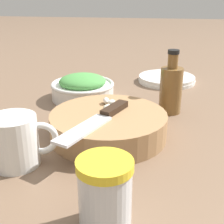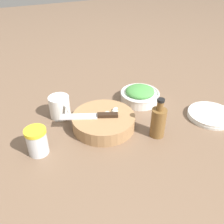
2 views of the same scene
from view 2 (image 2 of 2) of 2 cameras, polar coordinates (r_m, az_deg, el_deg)
The scene contains 9 objects.
ground_plane at distance 0.97m, azimuth 3.23°, elevation -3.35°, with size 5.00×5.00×0.00m, color brown.
cutting_board at distance 0.95m, azimuth -1.93°, elevation -2.15°, with size 0.24×0.24×0.05m.
chef_knife at distance 0.93m, azimuth -4.38°, elevation -0.88°, with size 0.21×0.11×0.01m.
garlic_cloves at distance 0.95m, azimuth 0.07°, elevation 0.21°, with size 0.06×0.03×0.01m.
herb_bowl at distance 1.11m, azimuth 6.38°, elevation 3.94°, with size 0.17×0.17×0.07m.
spice_jar at distance 0.86m, azimuth -16.77°, elevation -6.41°, with size 0.07×0.07×0.10m.
coffee_mug at distance 1.02m, azimuth -11.80°, elevation 1.12°, with size 0.08×0.11×0.09m.
plate_stack at distance 1.09m, azimuth 21.57°, elevation -0.63°, with size 0.18×0.18×0.02m.
oil_bottle at distance 0.90m, azimuth 10.53°, elevation -2.12°, with size 0.05×0.05×0.15m.
Camera 2 is at (0.38, 0.67, 0.59)m, focal length 40.00 mm.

